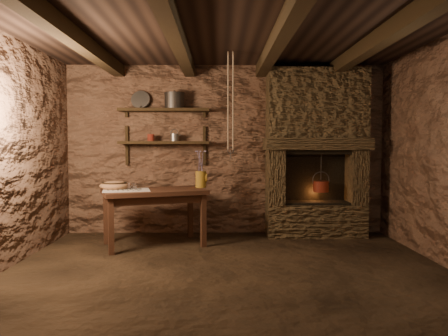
{
  "coord_description": "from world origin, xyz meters",
  "views": [
    {
      "loc": [
        -0.09,
        -4.25,
        1.26
      ],
      "look_at": [
        -0.03,
        0.9,
        0.99
      ],
      "focal_mm": 35.0,
      "sensor_mm": 36.0,
      "label": 1
    }
  ],
  "objects_px": {
    "red_pot": "(321,186)",
    "iron_stockpot": "(174,101)",
    "work_table": "(154,215)",
    "stoneware_jug": "(201,171)",
    "wooden_bowl": "(114,186)"
  },
  "relations": [
    {
      "from": "red_pot",
      "to": "iron_stockpot",
      "type": "bearing_deg",
      "value": 176.61
    },
    {
      "from": "iron_stockpot",
      "to": "red_pot",
      "type": "relative_size",
      "value": 0.5
    },
    {
      "from": "work_table",
      "to": "stoneware_jug",
      "type": "distance_m",
      "value": 0.83
    },
    {
      "from": "wooden_bowl",
      "to": "iron_stockpot",
      "type": "xyz_separation_m",
      "value": [
        0.7,
        0.62,
        1.12
      ]
    },
    {
      "from": "iron_stockpot",
      "to": "red_pot",
      "type": "bearing_deg",
      "value": -3.39
    },
    {
      "from": "iron_stockpot",
      "to": "stoneware_jug",
      "type": "bearing_deg",
      "value": -45.77
    },
    {
      "from": "work_table",
      "to": "iron_stockpot",
      "type": "height_order",
      "value": "iron_stockpot"
    },
    {
      "from": "stoneware_jug",
      "to": "red_pot",
      "type": "height_order",
      "value": "stoneware_jug"
    },
    {
      "from": "wooden_bowl",
      "to": "red_pot",
      "type": "distance_m",
      "value": 2.77
    },
    {
      "from": "work_table",
      "to": "stoneware_jug",
      "type": "height_order",
      "value": "stoneware_jug"
    },
    {
      "from": "stoneware_jug",
      "to": "wooden_bowl",
      "type": "distance_m",
      "value": 1.12
    },
    {
      "from": "stoneware_jug",
      "to": "wooden_bowl",
      "type": "height_order",
      "value": "stoneware_jug"
    },
    {
      "from": "stoneware_jug",
      "to": "iron_stockpot",
      "type": "relative_size",
      "value": 1.85
    },
    {
      "from": "stoneware_jug",
      "to": "iron_stockpot",
      "type": "xyz_separation_m",
      "value": [
        -0.39,
        0.4,
        0.95
      ]
    },
    {
      "from": "work_table",
      "to": "wooden_bowl",
      "type": "height_order",
      "value": "wooden_bowl"
    }
  ]
}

